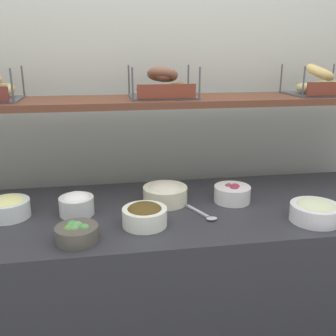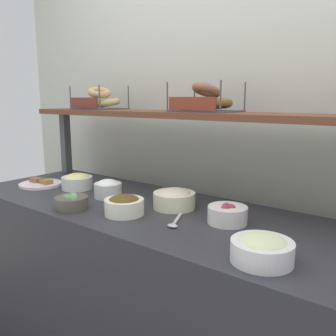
% 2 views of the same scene
% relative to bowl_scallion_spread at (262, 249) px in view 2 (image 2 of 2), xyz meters
% --- Properties ---
extents(back_wall, '(3.53, 0.06, 2.40)m').
position_rel_bowl_scallion_spread_xyz_m(back_wall, '(-0.52, 0.76, 0.31)').
color(back_wall, beige).
rests_on(back_wall, ground_plane).
extents(deli_counter, '(2.33, 0.70, 0.85)m').
position_rel_bowl_scallion_spread_xyz_m(deli_counter, '(-0.52, 0.21, -0.47)').
color(deli_counter, '#2D2D33').
rests_on(deli_counter, ground_plane).
extents(shelf_riser_left, '(0.05, 0.05, 0.40)m').
position_rel_bowl_scallion_spread_xyz_m(shelf_riser_left, '(-1.62, 0.48, 0.16)').
color(shelf_riser_left, '#4C4C51').
rests_on(shelf_riser_left, deli_counter).
extents(upper_shelf, '(2.29, 0.32, 0.03)m').
position_rel_bowl_scallion_spread_xyz_m(upper_shelf, '(-0.52, 0.48, 0.37)').
color(upper_shelf, brown).
rests_on(upper_shelf, shelf_riser_left).
extents(bowl_scallion_spread, '(0.19, 0.19, 0.08)m').
position_rel_bowl_scallion_spread_xyz_m(bowl_scallion_spread, '(0.00, 0.00, 0.00)').
color(bowl_scallion_spread, white).
rests_on(bowl_scallion_spread, deli_counter).
extents(bowl_potato_salad, '(0.19, 0.19, 0.09)m').
position_rel_bowl_scallion_spread_xyz_m(bowl_potato_salad, '(-0.55, 0.28, 0.00)').
color(bowl_potato_salad, '#EBE9BF').
rests_on(bowl_potato_salad, deli_counter).
extents(bowl_cream_cheese, '(0.14, 0.14, 0.09)m').
position_rel_bowl_scallion_spread_xyz_m(bowl_cream_cheese, '(-0.92, 0.21, 0.00)').
color(bowl_cream_cheese, silver).
rests_on(bowl_cream_cheese, deli_counter).
extents(bowl_beet_salad, '(0.16, 0.16, 0.08)m').
position_rel_bowl_scallion_spread_xyz_m(bowl_beet_salad, '(-0.25, 0.25, -0.00)').
color(bowl_beet_salad, white).
rests_on(bowl_beet_salad, deli_counter).
extents(bowl_egg_salad, '(0.17, 0.17, 0.09)m').
position_rel_bowl_scallion_spread_xyz_m(bowl_egg_salad, '(-1.19, 0.23, 0.00)').
color(bowl_egg_salad, white).
rests_on(bowl_egg_salad, deli_counter).
extents(bowl_chocolate_spread, '(0.17, 0.17, 0.09)m').
position_rel_bowl_scallion_spread_xyz_m(bowl_chocolate_spread, '(-0.66, 0.07, 0.00)').
color(bowl_chocolate_spread, white).
rests_on(bowl_chocolate_spread, deli_counter).
extents(bowl_veggie_mix, '(0.15, 0.15, 0.07)m').
position_rel_bowl_scallion_spread_xyz_m(bowl_veggie_mix, '(-0.91, -0.02, -0.01)').
color(bowl_veggie_mix, '#524D44').
rests_on(bowl_veggie_mix, deli_counter).
extents(serving_plate_white, '(0.24, 0.24, 0.04)m').
position_rel_bowl_scallion_spread_xyz_m(serving_plate_white, '(-1.42, 0.15, -0.03)').
color(serving_plate_white, white).
rests_on(serving_plate_white, deli_counter).
extents(serving_spoon_near_plate, '(0.09, 0.16, 0.01)m').
position_rel_bowl_scallion_spread_xyz_m(serving_spoon_near_plate, '(-0.41, 0.11, -0.03)').
color(serving_spoon_near_plate, '#B7B7BC').
rests_on(serving_spoon_near_plate, deli_counter).
extents(bagel_basket_sesame, '(0.29, 0.27, 0.14)m').
position_rel_bowl_scallion_spread_xyz_m(bagel_basket_sesame, '(-1.28, 0.50, 0.44)').
color(bagel_basket_sesame, '#4C4C51').
rests_on(bagel_basket_sesame, upper_shelf).
extents(bagel_basket_cinnamon_raisin, '(0.30, 0.26, 0.14)m').
position_rel_bowl_scallion_spread_xyz_m(bagel_basket_cinnamon_raisin, '(-0.53, 0.49, 0.44)').
color(bagel_basket_cinnamon_raisin, '#4C4C51').
rests_on(bagel_basket_cinnamon_raisin, upper_shelf).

